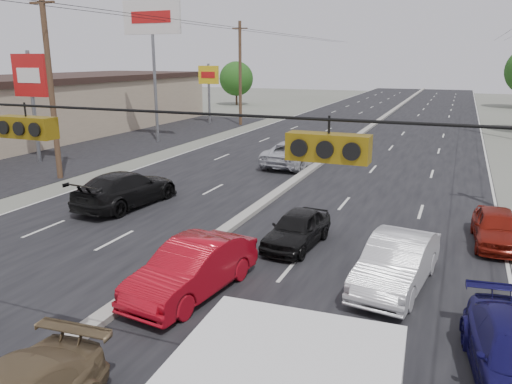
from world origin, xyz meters
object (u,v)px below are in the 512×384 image
at_px(utility_pole_left_b, 51,86).
at_px(queue_car_b, 397,263).
at_px(oncoming_near, 126,189).
at_px(pole_sign_mid, 31,82).
at_px(queue_car_e, 497,228).
at_px(oncoming_far, 294,153).
at_px(pole_sign_far, 209,80).
at_px(tree_left_far, 236,79).
at_px(red_sedan, 192,269).
at_px(pole_sign_billboard, 152,27).
at_px(utility_pole_left_c, 240,73).
at_px(queue_car_a, 297,229).

height_order(utility_pole_left_b, queue_car_b, utility_pole_left_b).
bearing_deg(oncoming_near, pole_sign_mid, -22.79).
xyz_separation_m(queue_car_e, oncoming_far, (-11.00, 10.38, 0.13)).
xyz_separation_m(pole_sign_far, tree_left_far, (-6.00, 20.00, -0.69)).
relative_size(oncoming_near, oncoming_far, 0.98).
bearing_deg(red_sedan, tree_left_far, 120.54).
relative_size(pole_sign_billboard, queue_car_e, 2.87).
bearing_deg(queue_car_b, pole_sign_billboard, 144.24).
relative_size(utility_pole_left_c, queue_car_a, 2.65).
bearing_deg(tree_left_far, pole_sign_billboard, -76.81).
height_order(utility_pole_left_c, red_sedan, utility_pole_left_c).
height_order(pole_sign_mid, oncoming_far, pole_sign_mid).
relative_size(utility_pole_left_c, oncoming_near, 1.82).
distance_m(utility_pole_left_c, pole_sign_far, 3.57).
height_order(utility_pole_left_b, utility_pole_left_c, same).
relative_size(tree_left_far, red_sedan, 1.31).
distance_m(pole_sign_mid, queue_car_a, 21.99).
relative_size(pole_sign_billboard, queue_car_a, 2.92).
relative_size(utility_pole_left_b, red_sedan, 2.14).
bearing_deg(queue_car_a, pole_sign_far, 127.33).
relative_size(queue_car_a, queue_car_b, 0.82).
xyz_separation_m(pole_sign_mid, pole_sign_billboard, (2.50, 10.00, 3.75)).
xyz_separation_m(red_sedan, queue_car_e, (8.20, 7.51, -0.11)).
distance_m(utility_pole_left_c, oncoming_far, 20.59).
relative_size(queue_car_b, oncoming_far, 0.82).
xyz_separation_m(pole_sign_billboard, oncoming_far, (13.10, -4.79, -8.09)).
bearing_deg(pole_sign_mid, queue_car_b, -22.96).
height_order(pole_sign_billboard, queue_car_b, pole_sign_billboard).
relative_size(utility_pole_left_c, queue_car_b, 2.16).
bearing_deg(utility_pole_left_b, utility_pole_left_c, 90.00).
distance_m(pole_sign_mid, queue_car_e, 27.46).
bearing_deg(queue_car_a, pole_sign_billboard, 139.20).
height_order(queue_car_a, oncoming_far, oncoming_far).
bearing_deg(pole_sign_billboard, red_sedan, -54.97).
distance_m(utility_pole_left_b, oncoming_far, 14.47).
xyz_separation_m(red_sedan, oncoming_near, (-7.11, 6.60, 0.03)).
bearing_deg(red_sedan, oncoming_far, 106.26).
xyz_separation_m(pole_sign_far, oncoming_near, (10.29, -28.08, -3.61)).
bearing_deg(oncoming_near, utility_pole_left_c, -70.90).
xyz_separation_m(pole_sign_mid, oncoming_far, (15.60, 5.21, -4.33)).
xyz_separation_m(tree_left_far, oncoming_near, (16.29, -48.08, -2.92)).
distance_m(utility_pole_left_c, queue_car_b, 37.60).
xyz_separation_m(queue_car_b, oncoming_near, (-12.41, 3.96, 0.03)).
bearing_deg(utility_pole_left_b, pole_sign_far, 97.97).
relative_size(queue_car_e, oncoming_far, 0.68).
xyz_separation_m(queue_car_a, queue_car_b, (3.70, -2.08, 0.12)).
height_order(tree_left_far, queue_car_e, tree_left_far).
bearing_deg(utility_pole_left_b, queue_car_e, -5.61).
height_order(pole_sign_billboard, pole_sign_far, pole_sign_billboard).
bearing_deg(queue_car_e, red_sedan, -140.34).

